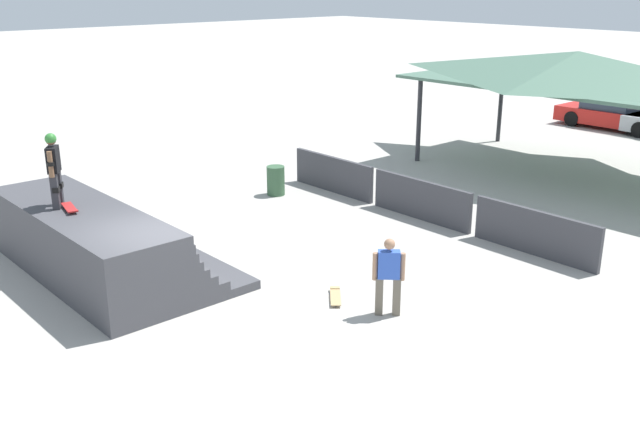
{
  "coord_description": "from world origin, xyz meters",
  "views": [
    {
      "loc": [
        11.3,
        -6.31,
        6.0
      ],
      "look_at": [
        -0.1,
        3.83,
        0.83
      ],
      "focal_mm": 40.0,
      "sensor_mm": 36.0,
      "label": 1
    }
  ],
  "objects_px": {
    "bystander_walking": "(389,273)",
    "trash_bin": "(276,181)",
    "skater_on_deck": "(54,165)",
    "skateboard_on_ground": "(335,296)",
    "parked_car_red": "(611,114)",
    "skateboard_on_deck": "(70,208)"
  },
  "relations": [
    {
      "from": "skater_on_deck",
      "to": "skateboard_on_ground",
      "type": "height_order",
      "value": "skater_on_deck"
    },
    {
      "from": "skater_on_deck",
      "to": "parked_car_red",
      "type": "height_order",
      "value": "skater_on_deck"
    },
    {
      "from": "bystander_walking",
      "to": "trash_bin",
      "type": "distance_m",
      "value": 8.27
    },
    {
      "from": "bystander_walking",
      "to": "trash_bin",
      "type": "bearing_deg",
      "value": -69.77
    },
    {
      "from": "bystander_walking",
      "to": "skateboard_on_ground",
      "type": "distance_m",
      "value": 1.42
    },
    {
      "from": "skateboard_on_ground",
      "to": "parked_car_red",
      "type": "bearing_deg",
      "value": -35.62
    },
    {
      "from": "skater_on_deck",
      "to": "skateboard_on_ground",
      "type": "bearing_deg",
      "value": 70.26
    },
    {
      "from": "skateboard_on_ground",
      "to": "trash_bin",
      "type": "bearing_deg",
      "value": 12.14
    },
    {
      "from": "skateboard_on_deck",
      "to": "skateboard_on_ground",
      "type": "bearing_deg",
      "value": 49.94
    },
    {
      "from": "bystander_walking",
      "to": "trash_bin",
      "type": "xyz_separation_m",
      "value": [
        -7.57,
        3.3,
        -0.42
      ]
    },
    {
      "from": "skateboard_on_deck",
      "to": "skater_on_deck",
      "type": "bearing_deg",
      "value": -158.42
    },
    {
      "from": "skater_on_deck",
      "to": "skateboard_on_deck",
      "type": "height_order",
      "value": "skater_on_deck"
    },
    {
      "from": "parked_car_red",
      "to": "skater_on_deck",
      "type": "bearing_deg",
      "value": -90.24
    },
    {
      "from": "skateboard_on_ground",
      "to": "skater_on_deck",
      "type": "bearing_deg",
      "value": 77.43
    },
    {
      "from": "skateboard_on_ground",
      "to": "skateboard_on_deck",
      "type": "bearing_deg",
      "value": 79.3
    },
    {
      "from": "trash_bin",
      "to": "skater_on_deck",
      "type": "bearing_deg",
      "value": -76.54
    },
    {
      "from": "bystander_walking",
      "to": "parked_car_red",
      "type": "height_order",
      "value": "bystander_walking"
    },
    {
      "from": "skater_on_deck",
      "to": "trash_bin",
      "type": "distance_m",
      "value": 7.49
    },
    {
      "from": "skater_on_deck",
      "to": "parked_car_red",
      "type": "xyz_separation_m",
      "value": [
        0.01,
        23.64,
        -1.8
      ]
    },
    {
      "from": "trash_bin",
      "to": "parked_car_red",
      "type": "xyz_separation_m",
      "value": [
        1.69,
        16.62,
        0.18
      ]
    },
    {
      "from": "skateboard_on_ground",
      "to": "parked_car_red",
      "type": "relative_size",
      "value": 0.17
    },
    {
      "from": "skateboard_on_deck",
      "to": "parked_car_red",
      "type": "height_order",
      "value": "skateboard_on_deck"
    }
  ]
}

